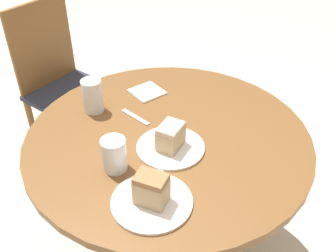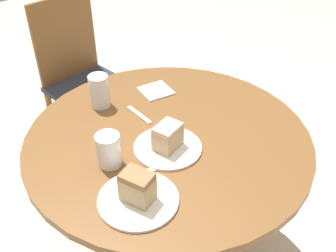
{
  "view_description": "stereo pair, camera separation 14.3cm",
  "coord_description": "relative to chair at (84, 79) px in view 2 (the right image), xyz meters",
  "views": [
    {
      "loc": [
        -0.78,
        -0.85,
        1.6
      ],
      "look_at": [
        0.0,
        0.0,
        0.74
      ],
      "focal_mm": 42.0,
      "sensor_mm": 36.0,
      "label": 1
    },
    {
      "loc": [
        -0.67,
        -0.94,
        1.6
      ],
      "look_at": [
        0.0,
        0.0,
        0.74
      ],
      "focal_mm": 42.0,
      "sensor_mm": 36.0,
      "label": 2
    }
  ],
  "objects": [
    {
      "name": "plate_far",
      "position": [
        -0.35,
        -1.16,
        0.24
      ],
      "size": [
        0.25,
        0.25,
        0.01
      ],
      "color": "white",
      "rests_on": "table"
    },
    {
      "name": "table",
      "position": [
        -0.08,
        -0.95,
        0.04
      ],
      "size": [
        1.06,
        1.06,
        0.7
      ],
      "color": "brown",
      "rests_on": "ground_plane"
    },
    {
      "name": "cake_slice_far",
      "position": [
        -0.35,
        -1.16,
        0.29
      ],
      "size": [
        0.1,
        0.11,
        0.1
      ],
      "rotation": [
        0.0,
        0.0,
        3.57
      ],
      "color": "tan",
      "rests_on": "plate_far"
    },
    {
      "name": "glass_lemonade",
      "position": [
        -0.19,
        -0.63,
        0.3
      ],
      "size": [
        0.08,
        0.08,
        0.14
      ],
      "color": "beige",
      "rests_on": "table"
    },
    {
      "name": "spoon",
      "position": [
        -0.1,
        -0.78,
        0.24
      ],
      "size": [
        0.03,
        0.15,
        0.0
      ],
      "rotation": [
        0.0,
        0.0,
        1.64
      ],
      "color": "silver",
      "rests_on": "table"
    },
    {
      "name": "napkin_stack",
      "position": [
        0.05,
        -0.67,
        0.24
      ],
      "size": [
        0.14,
        0.14,
        0.01
      ],
      "rotation": [
        0.0,
        0.0,
        -0.09
      ],
      "color": "white",
      "rests_on": "table"
    },
    {
      "name": "fork",
      "position": [
        -0.27,
        -1.07,
        0.24
      ],
      "size": [
        0.17,
        0.05,
        0.0
      ],
      "rotation": [
        0.0,
        0.0,
        2.93
      ],
      "color": "silver",
      "rests_on": "table"
    },
    {
      "name": "glass_water",
      "position": [
        -0.34,
        -0.96,
        0.29
      ],
      "size": [
        0.08,
        0.08,
        0.12
      ],
      "color": "silver",
      "rests_on": "table"
    },
    {
      "name": "cake_slice_near",
      "position": [
        -0.13,
        -1.01,
        0.29
      ],
      "size": [
        0.12,
        0.1,
        0.09
      ],
      "rotation": [
        0.0,
        0.0,
        1.91
      ],
      "color": "tan",
      "rests_on": "plate_near"
    },
    {
      "name": "chair",
      "position": [
        0.0,
        0.0,
        0.0
      ],
      "size": [
        0.48,
        0.52,
        0.91
      ],
      "rotation": [
        0.0,
        0.0,
        0.18
      ],
      "color": "brown",
      "rests_on": "ground_plane"
    },
    {
      "name": "ground_plane",
      "position": [
        -0.08,
        -0.95,
        -0.47
      ],
      "size": [
        8.0,
        8.0,
        0.0
      ],
      "primitive_type": "plane",
      "color": "beige"
    },
    {
      "name": "plate_near",
      "position": [
        -0.13,
        -1.01,
        0.24
      ],
      "size": [
        0.24,
        0.24,
        0.01
      ],
      "color": "white",
      "rests_on": "table"
    }
  ]
}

